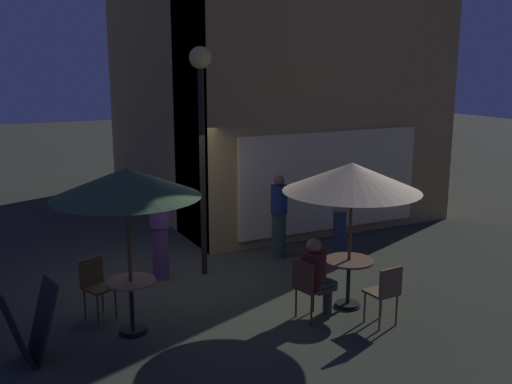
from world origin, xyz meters
TOP-DOWN VIEW (x-y plane):
  - ground_plane at (0.00, 0.00)m, footprint 60.00×60.00m
  - cafe_building at (2.98, 3.69)m, footprint 6.20×7.85m
  - street_lamp_near_corner at (0.59, 0.20)m, footprint 0.38×0.38m
  - menu_sandwich_board at (-2.57, -1.82)m, footprint 0.76×0.66m
  - cafe_table_0 at (-1.20, -1.57)m, footprint 0.69×0.69m
  - cafe_table_1 at (2.02, -2.17)m, footprint 0.76×0.76m
  - patio_umbrella_0 at (-1.20, -1.57)m, footprint 2.01×2.01m
  - patio_umbrella_1 at (2.02, -2.17)m, footprint 2.07×2.07m
  - cafe_chair_0 at (-1.53, -0.82)m, footprint 0.52×0.52m
  - cafe_chair_1 at (1.21, -2.30)m, footprint 0.50×0.50m
  - cafe_chair_2 at (2.08, -2.98)m, footprint 0.43×0.43m
  - patron_seated_0 at (1.35, -2.28)m, footprint 0.55×0.43m
  - patron_standing_1 at (2.22, 0.40)m, footprint 0.32×0.32m
  - patron_standing_2 at (3.32, -0.04)m, footprint 0.31×0.31m
  - patron_standing_3 at (-0.18, 0.33)m, footprint 0.34×0.34m

SIDE VIEW (x-z plane):
  - ground_plane at x=0.00m, z-range 0.00..0.00m
  - menu_sandwich_board at x=-2.57m, z-range 0.02..1.03m
  - cafe_table_0 at x=-1.20m, z-range 0.16..0.93m
  - cafe_chair_0 at x=-1.53m, z-range 0.10..1.00m
  - cafe_chair_2 at x=2.08m, z-range 0.11..1.01m
  - cafe_chair_1 at x=1.21m, z-range 0.10..1.02m
  - cafe_table_1 at x=2.02m, z-range 0.18..0.95m
  - patron_seated_0 at x=1.35m, z-range 0.09..1.32m
  - patron_standing_1 at x=2.22m, z-range 0.01..1.63m
  - patron_standing_2 at x=3.32m, z-range 0.02..1.79m
  - patron_standing_3 at x=-0.18m, z-range 0.01..1.81m
  - patio_umbrella_1 at x=2.02m, z-range 0.90..3.16m
  - patio_umbrella_0 at x=-1.20m, z-range 0.96..3.31m
  - street_lamp_near_corner at x=0.59m, z-range 1.00..4.97m
  - cafe_building at x=2.98m, z-range -0.01..8.89m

